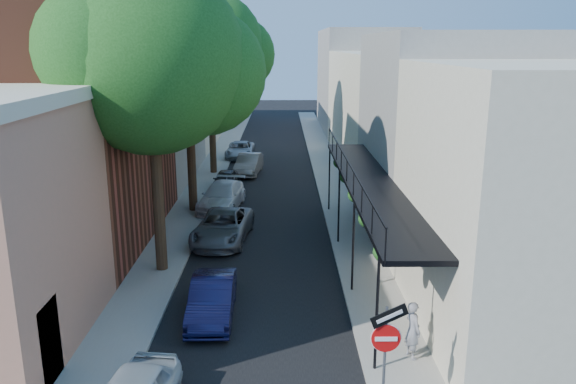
{
  "coord_description": "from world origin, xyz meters",
  "views": [
    {
      "loc": [
        0.84,
        -10.27,
        8.48
      ],
      "look_at": [
        1.08,
        11.38,
        2.8
      ],
      "focal_mm": 35.0,
      "sensor_mm": 36.0,
      "label": 1
    }
  ],
  "objects_px": {
    "sign_post": "(386,343)",
    "oak_near": "(164,63)",
    "parked_car_d": "(222,196)",
    "parked_car_f": "(249,164)",
    "parked_car_c": "(223,227)",
    "parked_car_b": "(212,299)",
    "oak_mid": "(196,75)",
    "pedestrian": "(413,330)",
    "oak_far": "(217,49)",
    "parked_car_g": "(240,150)",
    "parked_car_e": "(225,180)"
  },
  "relations": [
    {
      "from": "oak_near",
      "to": "parked_car_d",
      "type": "relative_size",
      "value": 2.4
    },
    {
      "from": "oak_far",
      "to": "parked_car_g",
      "type": "distance_m",
      "value": 9.37
    },
    {
      "from": "oak_far",
      "to": "parked_car_b",
      "type": "height_order",
      "value": "oak_far"
    },
    {
      "from": "parked_car_b",
      "to": "oak_far",
      "type": "bearing_deg",
      "value": 94.08
    },
    {
      "from": "parked_car_c",
      "to": "parked_car_f",
      "type": "xyz_separation_m",
      "value": [
        0.39,
        13.42,
        0.02
      ]
    },
    {
      "from": "sign_post",
      "to": "parked_car_b",
      "type": "bearing_deg",
      "value": 130.97
    },
    {
      "from": "oak_near",
      "to": "parked_car_b",
      "type": "distance_m",
      "value": 8.52
    },
    {
      "from": "oak_near",
      "to": "parked_car_f",
      "type": "relative_size",
      "value": 2.75
    },
    {
      "from": "parked_car_b",
      "to": "parked_car_c",
      "type": "relative_size",
      "value": 0.8
    },
    {
      "from": "parked_car_b",
      "to": "parked_car_e",
      "type": "relative_size",
      "value": 1.17
    },
    {
      "from": "oak_near",
      "to": "oak_mid",
      "type": "relative_size",
      "value": 1.12
    },
    {
      "from": "sign_post",
      "to": "parked_car_e",
      "type": "xyz_separation_m",
      "value": [
        -5.76,
        21.9,
        -1.48
      ]
    },
    {
      "from": "sign_post",
      "to": "pedestrian",
      "type": "distance_m",
      "value": 3.07
    },
    {
      "from": "sign_post",
      "to": "oak_mid",
      "type": "distance_m",
      "value": 19.14
    },
    {
      "from": "parked_car_d",
      "to": "parked_car_f",
      "type": "relative_size",
      "value": 1.14
    },
    {
      "from": "parked_car_d",
      "to": "oak_mid",
      "type": "bearing_deg",
      "value": -155.45
    },
    {
      "from": "sign_post",
      "to": "parked_car_c",
      "type": "height_order",
      "value": "sign_post"
    },
    {
      "from": "sign_post",
      "to": "parked_car_b",
      "type": "distance_m",
      "value": 7.09
    },
    {
      "from": "sign_post",
      "to": "oak_near",
      "type": "bearing_deg",
      "value": 125.09
    },
    {
      "from": "oak_mid",
      "to": "pedestrian",
      "type": "height_order",
      "value": "oak_mid"
    },
    {
      "from": "oak_mid",
      "to": "parked_car_b",
      "type": "height_order",
      "value": "oak_mid"
    },
    {
      "from": "parked_car_f",
      "to": "parked_car_g",
      "type": "bearing_deg",
      "value": 106.09
    },
    {
      "from": "sign_post",
      "to": "parked_car_e",
      "type": "height_order",
      "value": "sign_post"
    },
    {
      "from": "parked_car_e",
      "to": "sign_post",
      "type": "bearing_deg",
      "value": -70.32
    },
    {
      "from": "oak_far",
      "to": "pedestrian",
      "type": "height_order",
      "value": "oak_far"
    },
    {
      "from": "oak_mid",
      "to": "parked_car_f",
      "type": "xyz_separation_m",
      "value": [
        2.02,
        8.67,
        -6.37
      ]
    },
    {
      "from": "oak_far",
      "to": "parked_car_e",
      "type": "xyz_separation_m",
      "value": [
        0.75,
        -4.39,
        -7.7
      ]
    },
    {
      "from": "oak_near",
      "to": "parked_car_d",
      "type": "xyz_separation_m",
      "value": [
        1.01,
        8.3,
        -7.19
      ]
    },
    {
      "from": "oak_near",
      "to": "parked_car_f",
      "type": "distance_m",
      "value": 18.23
    },
    {
      "from": "sign_post",
      "to": "oak_mid",
      "type": "xyz_separation_m",
      "value": [
        -6.58,
        17.26,
        5.02
      ]
    },
    {
      "from": "oak_near",
      "to": "parked_car_c",
      "type": "distance_m",
      "value": 8.05
    },
    {
      "from": "oak_near",
      "to": "oak_mid",
      "type": "xyz_separation_m",
      "value": [
        -0.05,
        7.97,
        -0.82
      ]
    },
    {
      "from": "parked_car_e",
      "to": "oak_mid",
      "type": "bearing_deg",
      "value": -95.03
    },
    {
      "from": "sign_post",
      "to": "parked_car_f",
      "type": "height_order",
      "value": "sign_post"
    },
    {
      "from": "parked_car_f",
      "to": "parked_car_d",
      "type": "bearing_deg",
      "value": -90.3
    },
    {
      "from": "parked_car_d",
      "to": "parked_car_g",
      "type": "distance_m",
      "value": 14.05
    },
    {
      "from": "oak_mid",
      "to": "parked_car_g",
      "type": "distance_m",
      "value": 15.78
    },
    {
      "from": "oak_near",
      "to": "oak_mid",
      "type": "height_order",
      "value": "oak_near"
    },
    {
      "from": "parked_car_d",
      "to": "sign_post",
      "type": "bearing_deg",
      "value": -65.07
    },
    {
      "from": "sign_post",
      "to": "oak_near",
      "type": "distance_m",
      "value": 12.77
    },
    {
      "from": "parked_car_g",
      "to": "pedestrian",
      "type": "bearing_deg",
      "value": -75.63
    },
    {
      "from": "parked_car_c",
      "to": "parked_car_d",
      "type": "bearing_deg",
      "value": 102.28
    },
    {
      "from": "parked_car_e",
      "to": "parked_car_f",
      "type": "bearing_deg",
      "value": 78.34
    },
    {
      "from": "parked_car_e",
      "to": "parked_car_g",
      "type": "relative_size",
      "value": 0.74
    },
    {
      "from": "oak_mid",
      "to": "parked_car_d",
      "type": "xyz_separation_m",
      "value": [
        1.07,
        0.33,
        -6.37
      ]
    },
    {
      "from": "parked_car_f",
      "to": "pedestrian",
      "type": "height_order",
      "value": "pedestrian"
    },
    {
      "from": "oak_far",
      "to": "parked_car_e",
      "type": "relative_size",
      "value": 3.62
    },
    {
      "from": "parked_car_b",
      "to": "parked_car_c",
      "type": "bearing_deg",
      "value": 91.87
    },
    {
      "from": "parked_car_f",
      "to": "pedestrian",
      "type": "bearing_deg",
      "value": -69.83
    },
    {
      "from": "oak_far",
      "to": "parked_car_c",
      "type": "distance_m",
      "value": 15.82
    }
  ]
}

